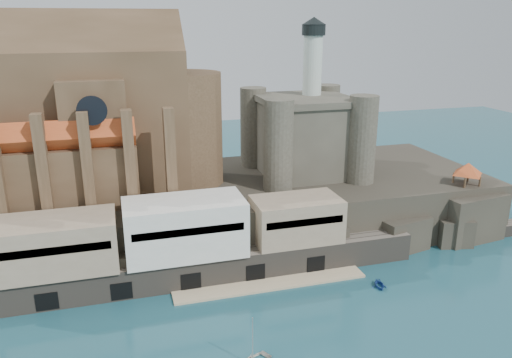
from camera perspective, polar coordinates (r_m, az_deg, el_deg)
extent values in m
cube|color=black|center=(94.80, -3.49, -3.15)|extent=(100.00, 34.00, 10.00)
cube|color=black|center=(78.65, -16.75, -10.07)|extent=(9.00, 5.00, 6.00)
cube|color=black|center=(79.83, -4.35, -8.88)|extent=(9.00, 5.00, 6.00)
cube|color=black|center=(84.49, 7.10, -7.41)|extent=(9.00, 5.00, 6.00)
cube|color=black|center=(91.59, 16.40, -5.99)|extent=(9.00, 5.00, 6.00)
cube|color=#60574C|center=(78.82, -6.35, -9.92)|extent=(70.00, 6.00, 4.50)
cube|color=tan|center=(78.03, 1.70, -11.87)|extent=(30.00, 4.00, 0.40)
cube|color=black|center=(76.59, -22.77, -12.74)|extent=(3.00, 0.40, 2.60)
cube|color=black|center=(75.81, -15.11, -12.22)|extent=(3.00, 0.40, 2.60)
cube|color=black|center=(76.34, -7.45, -11.49)|extent=(3.00, 0.40, 2.60)
cube|color=black|center=(78.16, -0.07, -10.60)|extent=(3.00, 0.40, 2.60)
cube|color=black|center=(81.17, 6.83, -9.60)|extent=(3.00, 0.40, 2.60)
cube|color=gray|center=(76.89, -21.58, -6.91)|extent=(16.00, 9.00, 7.50)
cube|color=silver|center=(76.70, -8.12, -5.43)|extent=(18.00, 9.00, 8.50)
cube|color=gray|center=(81.10, 4.62, -4.57)|extent=(14.00, 8.00, 7.00)
cube|color=#4D3724|center=(90.40, -20.37, 5.97)|extent=(38.00, 14.00, 24.00)
cube|color=#4D3724|center=(88.99, -21.20, 13.54)|extent=(38.00, 13.01, 13.01)
cylinder|color=#4D3724|center=(91.32, -8.25, 5.71)|extent=(14.00, 14.00, 20.00)
cube|color=#4D3724|center=(90.57, -17.71, 4.96)|extent=(10.00, 20.00, 20.00)
cube|color=#4D3724|center=(83.25, -22.97, -0.25)|extent=(28.00, 5.00, 10.00)
cube|color=#4D3724|center=(101.48, -21.88, 2.91)|extent=(28.00, 5.00, 10.00)
cube|color=#C04A20|center=(81.63, -23.52, 4.16)|extent=(28.00, 5.66, 5.66)
cube|color=#C04A20|center=(100.16, -22.31, 6.56)|extent=(28.00, 5.66, 5.66)
cylinder|color=black|center=(77.63, -18.25, 7.44)|extent=(4.40, 0.30, 4.40)
cube|color=#4D3724|center=(79.53, -23.17, 1.19)|extent=(1.60, 2.20, 16.00)
cube|color=#4D3724|center=(78.94, -18.72, 1.58)|extent=(1.60, 2.20, 16.00)
cube|color=#4D3724|center=(78.84, -14.23, 1.96)|extent=(1.60, 2.20, 16.00)
cube|color=#4D3724|center=(79.23, -9.75, 2.32)|extent=(1.60, 2.20, 16.00)
cube|color=#444136|center=(96.77, 5.55, 4.66)|extent=(16.00, 16.00, 14.00)
cube|color=#444136|center=(95.40, 5.69, 9.00)|extent=(17.00, 17.00, 1.20)
cylinder|color=#444136|center=(86.54, 2.57, 3.86)|extent=(5.20, 5.20, 16.00)
cylinder|color=#444136|center=(92.79, 12.01, 4.43)|extent=(5.20, 5.20, 16.00)
cylinder|color=#444136|center=(101.45, -0.32, 5.92)|extent=(5.20, 5.20, 16.00)
cylinder|color=#444136|center=(106.83, 8.01, 6.35)|extent=(5.20, 5.20, 16.00)
cylinder|color=silver|center=(97.33, 6.47, 12.46)|extent=(3.60, 3.60, 12.00)
cylinder|color=black|center=(96.97, 6.61, 16.58)|extent=(4.40, 4.40, 2.00)
cone|color=black|center=(96.96, 6.65, 17.53)|extent=(4.60, 4.60, 1.40)
cube|color=black|center=(100.82, 22.48, -3.62)|extent=(12.00, 10.00, 8.70)
cube|color=black|center=(96.93, 21.57, -5.53)|extent=(6.00, 5.00, 5.00)
cube|color=black|center=(105.77, 23.88, -3.61)|extent=(5.00, 4.00, 6.00)
cube|color=#4D3724|center=(99.38, 22.78, -1.20)|extent=(4.20, 4.20, 0.30)
cylinder|color=#4D3724|center=(96.80, 22.72, -0.77)|extent=(0.36, 0.36, 3.20)
cylinder|color=#4D3724|center=(98.80, 24.18, -0.60)|extent=(0.36, 0.36, 3.20)
cylinder|color=#4D3724|center=(99.17, 21.59, -0.21)|extent=(0.36, 0.36, 3.20)
cylinder|color=#4D3724|center=(101.12, 23.04, -0.06)|extent=(0.36, 0.36, 3.20)
pyramid|color=#C04A20|center=(98.22, 23.07, 1.09)|extent=(6.40, 6.40, 2.20)
imported|color=navy|center=(79.68, 13.89, -11.89)|extent=(2.99, 2.14, 3.16)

